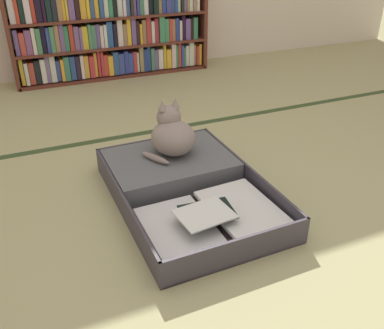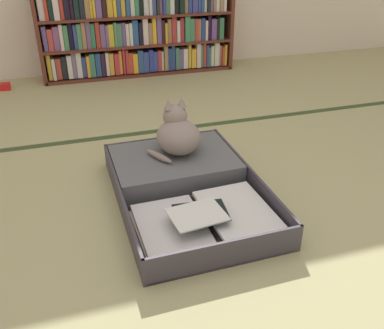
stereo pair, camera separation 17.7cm
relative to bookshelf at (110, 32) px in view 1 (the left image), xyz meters
The scene contains 5 objects.
ground_plane 2.28m from the bookshelf, 92.87° to the right, with size 10.00×10.00×0.00m, color tan.
tatami_border 1.29m from the bookshelf, 95.22° to the right, with size 4.80×0.05×0.00m.
bookshelf is the anchor object (origin of this frame).
open_suitcase 1.99m from the bookshelf, 94.61° to the right, with size 0.64×0.94×0.12m.
black_cat 1.77m from the bookshelf, 94.36° to the right, with size 0.28×0.25×0.27m.
Camera 1 is at (-0.68, -1.30, 1.11)m, focal length 39.87 mm.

